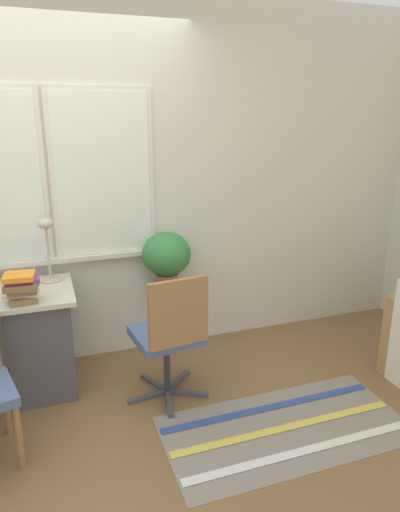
# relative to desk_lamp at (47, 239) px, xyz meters

# --- Properties ---
(ground_plane) EXTENTS (14.00, 14.00, 0.00)m
(ground_plane) POSITION_rel_desk_lamp_xyz_m (-0.15, -0.46, -1.04)
(ground_plane) COLOR brown
(wall_back_with_window) EXTENTS (9.00, 0.12, 2.70)m
(wall_back_with_window) POSITION_rel_desk_lamp_xyz_m (-0.14, 0.21, 0.31)
(wall_back_with_window) COLOR silver
(wall_back_with_window) RESTS_ON ground_plane
(desk_lamp) EXTENTS (0.16, 0.16, 0.45)m
(desk_lamp) POSITION_rel_desk_lamp_xyz_m (0.00, 0.00, 0.00)
(desk_lamp) COLOR #BCB299
(desk_lamp) RESTS_ON desk
(book_stack) EXTENTS (0.23, 0.20, 0.19)m
(book_stack) POSITION_rel_desk_lamp_xyz_m (-0.18, -0.35, -0.21)
(book_stack) COLOR olive
(book_stack) RESTS_ON desk
(office_chair_swivel) EXTENTS (0.54, 0.55, 0.91)m
(office_chair_swivel) POSITION_rel_desk_lamp_xyz_m (0.70, -0.60, -0.56)
(office_chair_swivel) COLOR #47474C
(office_chair_swivel) RESTS_ON ground_plane
(plant_stand) EXTENTS (0.22, 0.22, 0.55)m
(plant_stand) POSITION_rel_desk_lamp_xyz_m (0.87, 0.08, -0.56)
(plant_stand) COLOR #333338
(plant_stand) RESTS_ON ground_plane
(potted_plant) EXTENTS (0.38, 0.38, 0.44)m
(potted_plant) POSITION_rel_desk_lamp_xyz_m (0.87, 0.08, -0.23)
(potted_plant) COLOR #9E6B4C
(potted_plant) RESTS_ON plant_stand
(floor_rug_striped) EXTENTS (1.52, 0.75, 0.01)m
(floor_rug_striped) POSITION_rel_desk_lamp_xyz_m (1.28, -1.14, -1.04)
(floor_rug_striped) COLOR gray
(floor_rug_striped) RESTS_ON ground_plane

